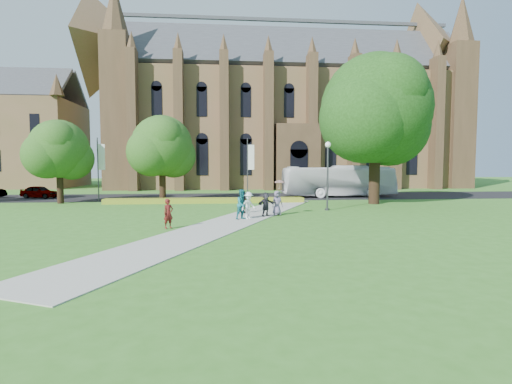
{
  "coord_description": "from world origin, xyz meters",
  "views": [
    {
      "loc": [
        -0.79,
        -23.29,
        3.54
      ],
      "look_at": [
        1.8,
        4.28,
        1.6
      ],
      "focal_mm": 28.0,
      "sensor_mm": 36.0,
      "label": 1
    }
  ],
  "objects": [
    {
      "name": "flower_hedge",
      "position": [
        -2.0,
        13.2,
        0.23
      ],
      "size": [
        18.0,
        1.4,
        0.45
      ],
      "primitive_type": "cube",
      "color": "gold",
      "rests_on": "ground"
    },
    {
      "name": "parasol",
      "position": [
        3.4,
        3.91,
        2.03
      ],
      "size": [
        0.9,
        0.9,
        0.64
      ],
      "primitive_type": "imported",
      "rotation": [
        0.0,
        0.0,
        0.27
      ],
      "color": "#CF9293",
      "rests_on": "pedestrian_4"
    },
    {
      "name": "footpath",
      "position": [
        0.0,
        1.0,
        0.02
      ],
      "size": [
        15.58,
        28.54,
        0.04
      ],
      "primitive_type": "cube",
      "rotation": [
        0.0,
        0.0,
        -0.44
      ],
      "color": "#B2B2A8",
      "rests_on": "ground"
    },
    {
      "name": "street_tree_1",
      "position": [
        -6.0,
        14.5,
        5.22
      ],
      "size": [
        5.6,
        5.6,
        8.05
      ],
      "color": "#332114",
      "rests_on": "ground"
    },
    {
      "name": "pedestrian_5",
      "position": [
        2.36,
        3.2,
        0.85
      ],
      "size": [
        1.51,
        1.24,
        1.62
      ],
      "primitive_type": "imported",
      "rotation": [
        0.0,
        0.0,
        0.6
      ],
      "color": "#2B2932",
      "rests_on": "footpath"
    },
    {
      "name": "tour_coach",
      "position": [
        12.05,
        18.51,
        1.71
      ],
      "size": [
        12.22,
        3.21,
        3.38
      ],
      "primitive_type": "imported",
      "rotation": [
        0.0,
        0.0,
        1.6
      ],
      "color": "silver",
      "rests_on": "road"
    },
    {
      "name": "banner_pole_0",
      "position": [
        2.11,
        15.2,
        3.39
      ],
      "size": [
        0.7,
        0.1,
        6.0
      ],
      "color": "#38383D",
      "rests_on": "ground"
    },
    {
      "name": "pedestrian_3",
      "position": [
        0.95,
        5.01,
        0.84
      ],
      "size": [
        0.9,
        0.96,
        1.6
      ],
      "primitive_type": "imported",
      "rotation": [
        0.0,
        0.0,
        0.86
      ],
      "color": "black",
      "rests_on": "footpath"
    },
    {
      "name": "pedestrian_1",
      "position": [
        0.71,
        1.88,
        0.99
      ],
      "size": [
        1.17,
        1.11,
        1.91
      ],
      "primitive_type": "imported",
      "rotation": [
        0.0,
        0.0,
        0.58
      ],
      "color": "#176A75",
      "rests_on": "footpath"
    },
    {
      "name": "car_0",
      "position": [
        -19.35,
        19.96,
        0.67
      ],
      "size": [
        4.08,
        2.56,
        1.3
      ],
      "primitive_type": "imported",
      "rotation": [
        0.0,
        0.0,
        1.28
      ],
      "color": "gray",
      "rests_on": "road"
    },
    {
      "name": "cathedral",
      "position": [
        10.0,
        39.73,
        12.98
      ],
      "size": [
        52.6,
        18.25,
        28.0
      ],
      "color": "brown",
      "rests_on": "ground"
    },
    {
      "name": "large_tree",
      "position": [
        13.0,
        11.0,
        8.37
      ],
      "size": [
        9.6,
        9.6,
        13.2
      ],
      "color": "#332114",
      "rests_on": "ground"
    },
    {
      "name": "road",
      "position": [
        0.0,
        20.0,
        0.01
      ],
      "size": [
        160.0,
        10.0,
        0.02
      ],
      "primitive_type": "cube",
      "color": "black",
      "rests_on": "ground"
    },
    {
      "name": "ground",
      "position": [
        0.0,
        0.0,
        0.0
      ],
      "size": [
        160.0,
        160.0,
        0.0
      ],
      "primitive_type": "plane",
      "color": "#356F21",
      "rests_on": "ground"
    },
    {
      "name": "streetlamp",
      "position": [
        7.5,
        6.5,
        3.3
      ],
      "size": [
        0.44,
        0.44,
        5.24
      ],
      "color": "#38383D",
      "rests_on": "ground"
    },
    {
      "name": "pedestrian_2",
      "position": [
        1.09,
        2.04,
        0.9
      ],
      "size": [
        1.27,
        1.17,
        1.72
      ],
      "primitive_type": "imported",
      "rotation": [
        0.0,
        0.0,
        0.63
      ],
      "color": "white",
      "rests_on": "footpath"
    },
    {
      "name": "banner_pole_1",
      "position": [
        -11.89,
        15.2,
        3.39
      ],
      "size": [
        0.7,
        0.1,
        6.0
      ],
      "color": "#38383D",
      "rests_on": "ground"
    },
    {
      "name": "pedestrian_0",
      "position": [
        -3.54,
        -1.31,
        0.84
      ],
      "size": [
        0.7,
        0.67,
        1.61
      ],
      "primitive_type": "imported",
      "rotation": [
        0.0,
        0.0,
        0.71
      ],
      "color": "#5D1815",
      "rests_on": "footpath"
    },
    {
      "name": "building_west",
      "position": [
        -34.0,
        42.0,
        9.21
      ],
      "size": [
        22.0,
        14.0,
        18.3
      ],
      "color": "brown",
      "rests_on": "ground"
    },
    {
      "name": "street_tree_0",
      "position": [
        -15.0,
        14.0,
        4.87
      ],
      "size": [
        5.2,
        5.2,
        7.5
      ],
      "color": "#332114",
      "rests_on": "ground"
    },
    {
      "name": "pedestrian_4",
      "position": [
        3.22,
        3.81,
        0.88
      ],
      "size": [
        0.95,
        0.79,
        1.67
      ],
      "primitive_type": "imported",
      "rotation": [
        0.0,
        0.0,
        0.37
      ],
      "color": "slate",
      "rests_on": "footpath"
    }
  ]
}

